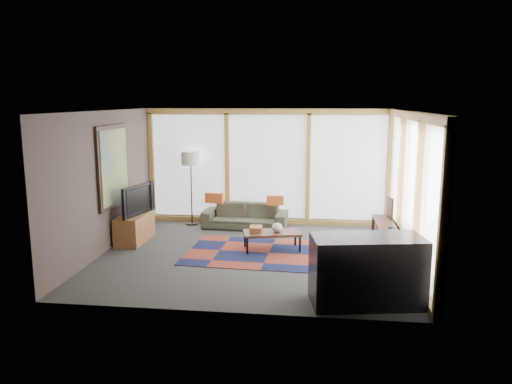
# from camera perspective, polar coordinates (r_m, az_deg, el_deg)

# --- Properties ---
(ground) EXTENTS (5.50, 5.50, 0.00)m
(ground) POSITION_cam_1_polar(r_m,az_deg,el_deg) (9.16, -0.31, -7.24)
(ground) COLOR #2F302D
(ground) RESTS_ON ground
(room_envelope) EXTENTS (5.52, 5.02, 2.62)m
(room_envelope) POSITION_cam_1_polar(r_m,az_deg,el_deg) (9.32, 3.14, 2.78)
(room_envelope) COLOR #403631
(room_envelope) RESTS_ON ground
(rug) EXTENTS (3.09, 2.07, 0.01)m
(rug) POSITION_cam_1_polar(r_m,az_deg,el_deg) (9.27, 1.47, -6.98)
(rug) COLOR maroon
(rug) RESTS_ON ground
(sofa) EXTENTS (1.89, 0.83, 0.54)m
(sofa) POSITION_cam_1_polar(r_m,az_deg,el_deg) (11.01, -1.25, -2.73)
(sofa) COLOR #353527
(sofa) RESTS_ON ground
(pillow_left) EXTENTS (0.42, 0.16, 0.22)m
(pillow_left) POSITION_cam_1_polar(r_m,az_deg,el_deg) (11.05, -4.79, -0.69)
(pillow_left) COLOR #BB5520
(pillow_left) RESTS_ON sofa
(pillow_right) EXTENTS (0.38, 0.13, 0.21)m
(pillow_right) POSITION_cam_1_polar(r_m,az_deg,el_deg) (10.82, 2.21, -0.96)
(pillow_right) COLOR #BB5520
(pillow_right) RESTS_ON sofa
(floor_lamp) EXTENTS (0.42, 0.42, 1.66)m
(floor_lamp) POSITION_cam_1_polar(r_m,az_deg,el_deg) (11.30, -7.40, 0.42)
(floor_lamp) COLOR black
(floor_lamp) RESTS_ON ground
(coffee_table) EXTENTS (1.15, 0.77, 0.35)m
(coffee_table) POSITION_cam_1_polar(r_m,az_deg,el_deg) (9.42, 1.84, -5.61)
(coffee_table) COLOR #321D10
(coffee_table) RESTS_ON ground
(book_stack) EXTENTS (0.24, 0.29, 0.09)m
(book_stack) POSITION_cam_1_polar(r_m,az_deg,el_deg) (9.40, -0.01, -4.23)
(book_stack) COLOR brown
(book_stack) RESTS_ON coffee_table
(vase) EXTENTS (0.24, 0.24, 0.17)m
(vase) POSITION_cam_1_polar(r_m,az_deg,el_deg) (9.36, 2.43, -4.06)
(vase) COLOR beige
(vase) RESTS_ON coffee_table
(bookshelf) EXTENTS (0.37, 2.05, 0.51)m
(bookshelf) POSITION_cam_1_polar(r_m,az_deg,el_deg) (9.44, 14.82, -5.43)
(bookshelf) COLOR #321D10
(bookshelf) RESTS_ON ground
(bowl_a) EXTENTS (0.25, 0.25, 0.11)m
(bowl_a) POSITION_cam_1_polar(r_m,az_deg,el_deg) (8.87, 15.51, -4.43)
(bowl_a) COLOR black
(bowl_a) RESTS_ON bookshelf
(bowl_b) EXTENTS (0.18, 0.18, 0.08)m
(bowl_b) POSITION_cam_1_polar(r_m,az_deg,el_deg) (9.21, 15.31, -3.97)
(bowl_b) COLOR black
(bowl_b) RESTS_ON bookshelf
(shelf_picture) EXTENTS (0.09, 0.31, 0.41)m
(shelf_picture) POSITION_cam_1_polar(r_m,az_deg,el_deg) (10.08, 15.07, -1.75)
(shelf_picture) COLOR black
(shelf_picture) RESTS_ON bookshelf
(tv_console) EXTENTS (0.47, 1.12, 0.56)m
(tv_console) POSITION_cam_1_polar(r_m,az_deg,el_deg) (10.25, -13.69, -3.98)
(tv_console) COLOR brown
(tv_console) RESTS_ON ground
(television) EXTENTS (0.38, 1.05, 0.60)m
(television) POSITION_cam_1_polar(r_m,az_deg,el_deg) (10.09, -13.74, -0.84)
(television) COLOR black
(television) RESTS_ON tv_console
(bar_counter) EXTENTS (1.61, 0.96, 0.96)m
(bar_counter) POSITION_cam_1_polar(r_m,az_deg,el_deg) (7.10, 12.55, -8.77)
(bar_counter) COLOR black
(bar_counter) RESTS_ON ground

